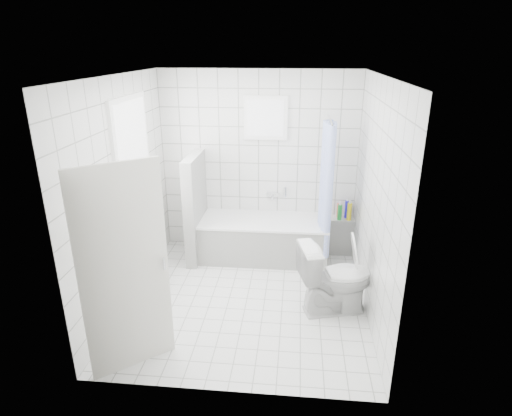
# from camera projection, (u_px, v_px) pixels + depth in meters

# --- Properties ---
(ground) EXTENTS (3.00, 3.00, 0.00)m
(ground) POSITION_uv_depth(u_px,v_px,m) (247.00, 298.00, 5.20)
(ground) COLOR white
(ground) RESTS_ON ground
(ceiling) EXTENTS (3.00, 3.00, 0.00)m
(ceiling) POSITION_uv_depth(u_px,v_px,m) (245.00, 76.00, 4.28)
(ceiling) COLOR white
(ceiling) RESTS_ON ground
(wall_back) EXTENTS (2.80, 0.02, 2.60)m
(wall_back) POSITION_uv_depth(u_px,v_px,m) (259.00, 163.00, 6.13)
(wall_back) COLOR white
(wall_back) RESTS_ON ground
(wall_front) EXTENTS (2.80, 0.02, 2.60)m
(wall_front) POSITION_uv_depth(u_px,v_px,m) (223.00, 261.00, 3.34)
(wall_front) COLOR white
(wall_front) RESTS_ON ground
(wall_left) EXTENTS (0.02, 3.00, 2.60)m
(wall_left) POSITION_uv_depth(u_px,v_px,m) (124.00, 194.00, 4.87)
(wall_left) COLOR white
(wall_left) RESTS_ON ground
(wall_right) EXTENTS (0.02, 3.00, 2.60)m
(wall_right) POSITION_uv_depth(u_px,v_px,m) (375.00, 202.00, 4.61)
(wall_right) COLOR white
(wall_right) RESTS_ON ground
(window_left) EXTENTS (0.01, 0.90, 1.40)m
(window_left) POSITION_uv_depth(u_px,v_px,m) (135.00, 162.00, 5.03)
(window_left) COLOR white
(window_left) RESTS_ON wall_left
(window_back) EXTENTS (0.50, 0.01, 0.50)m
(window_back) POSITION_uv_depth(u_px,v_px,m) (266.00, 118.00, 5.85)
(window_back) COLOR white
(window_back) RESTS_ON wall_back
(window_sill) EXTENTS (0.18, 1.02, 0.08)m
(window_sill) POSITION_uv_depth(u_px,v_px,m) (144.00, 220.00, 5.29)
(window_sill) COLOR white
(window_sill) RESTS_ON wall_left
(door) EXTENTS (0.64, 0.54, 2.00)m
(door) POSITION_uv_depth(u_px,v_px,m) (125.00, 272.00, 3.79)
(door) COLOR silver
(door) RESTS_ON ground
(bathtub) EXTENTS (1.80, 0.77, 0.58)m
(bathtub) POSITION_uv_depth(u_px,v_px,m) (264.00, 238.00, 6.13)
(bathtub) COLOR white
(bathtub) RESTS_ON ground
(partition_wall) EXTENTS (0.15, 0.85, 1.50)m
(partition_wall) POSITION_uv_depth(u_px,v_px,m) (196.00, 207.00, 6.01)
(partition_wall) COLOR white
(partition_wall) RESTS_ON ground
(tiled_ledge) EXTENTS (0.40, 0.24, 0.55)m
(tiled_ledge) POSITION_uv_depth(u_px,v_px,m) (343.00, 235.00, 6.27)
(tiled_ledge) COLOR white
(tiled_ledge) RESTS_ON ground
(toilet) EXTENTS (0.93, 0.67, 0.85)m
(toilet) POSITION_uv_depth(u_px,v_px,m) (336.00, 278.00, 4.83)
(toilet) COLOR white
(toilet) RESTS_ON ground
(curtain_rod) EXTENTS (0.02, 0.80, 0.02)m
(curtain_rod) POSITION_uv_depth(u_px,v_px,m) (330.00, 120.00, 5.43)
(curtain_rod) COLOR silver
(curtain_rod) RESTS_ON wall_back
(shower_curtain) EXTENTS (0.14, 0.48, 1.78)m
(shower_curtain) POSITION_uv_depth(u_px,v_px,m) (327.00, 190.00, 5.63)
(shower_curtain) COLOR #4C65DF
(shower_curtain) RESTS_ON curtain_rod
(tub_faucet) EXTENTS (0.18, 0.06, 0.06)m
(tub_faucet) POSITION_uv_depth(u_px,v_px,m) (273.00, 194.00, 6.24)
(tub_faucet) COLOR silver
(tub_faucet) RESTS_ON wall_back
(sill_bottles) EXTENTS (0.16, 0.47, 0.26)m
(sill_bottles) POSITION_uv_depth(u_px,v_px,m) (147.00, 206.00, 5.33)
(sill_bottles) COLOR silver
(sill_bottles) RESTS_ON window_sill
(ledge_bottles) EXTENTS (0.20, 0.16, 0.26)m
(ledge_bottles) POSITION_uv_depth(u_px,v_px,m) (344.00, 211.00, 6.11)
(ledge_bottles) COLOR red
(ledge_bottles) RESTS_ON tiled_ledge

